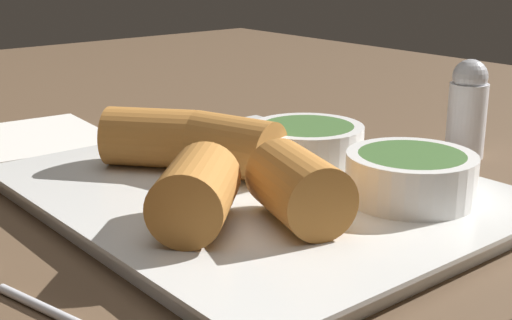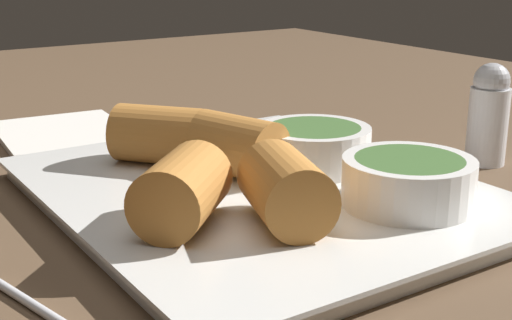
# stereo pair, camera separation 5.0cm
# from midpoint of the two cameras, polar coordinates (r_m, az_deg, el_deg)

# --- Properties ---
(table_surface) EXTENTS (1.80, 1.40, 0.02)m
(table_surface) POSITION_cam_midpoint_polar(r_m,az_deg,el_deg) (0.48, 2.77, -5.93)
(table_surface) COLOR brown
(table_surface) RESTS_ON ground
(serving_plate) EXTENTS (0.32, 0.27, 0.01)m
(serving_plate) POSITION_cam_midpoint_polar(r_m,az_deg,el_deg) (0.50, 2.89, -2.80)
(serving_plate) COLOR silver
(serving_plate) RESTS_ON table_surface
(roll_front_left) EXTENTS (0.08, 0.08, 0.04)m
(roll_front_left) POSITION_cam_midpoint_polar(r_m,az_deg,el_deg) (0.42, -2.38, -2.35)
(roll_front_left) COLOR #B77533
(roll_front_left) RESTS_ON serving_plate
(roll_front_right) EXTENTS (0.08, 0.06, 0.04)m
(roll_front_right) POSITION_cam_midpoint_polar(r_m,az_deg,el_deg) (0.51, 0.83, 1.19)
(roll_front_right) COLOR #B77533
(roll_front_right) RESTS_ON serving_plate
(roll_back_left) EXTENTS (0.08, 0.06, 0.04)m
(roll_back_left) POSITION_cam_midpoint_polar(r_m,az_deg,el_deg) (0.42, 5.65, -2.22)
(roll_back_left) COLOR #B77533
(roll_back_left) RESTS_ON serving_plate
(roll_back_right) EXTENTS (0.08, 0.08, 0.04)m
(roll_back_right) POSITION_cam_midpoint_polar(r_m,az_deg,el_deg) (0.54, -5.51, 2.02)
(roll_back_right) COLOR #B77533
(roll_back_right) RESTS_ON serving_plate
(dipping_bowl_near) EXTENTS (0.08, 0.08, 0.03)m
(dipping_bowl_near) POSITION_cam_midpoint_polar(r_m,az_deg,el_deg) (0.53, 7.35, 1.16)
(dipping_bowl_near) COLOR white
(dipping_bowl_near) RESTS_ON serving_plate
(dipping_bowl_far) EXTENTS (0.08, 0.08, 0.03)m
(dipping_bowl_far) POSITION_cam_midpoint_polar(r_m,az_deg,el_deg) (0.46, 15.13, -1.59)
(dipping_bowl_far) COLOR white
(dipping_bowl_far) RESTS_ON serving_plate
(napkin) EXTENTS (0.15, 0.13, 0.01)m
(napkin) POSITION_cam_midpoint_polar(r_m,az_deg,el_deg) (0.69, -13.19, 2.11)
(napkin) COLOR silver
(napkin) RESTS_ON table_surface
(salt_shaker) EXTENTS (0.03, 0.03, 0.08)m
(salt_shaker) POSITION_cam_midpoint_polar(r_m,az_deg,el_deg) (0.62, 20.40, 3.43)
(salt_shaker) COLOR silver
(salt_shaker) RESTS_ON table_surface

